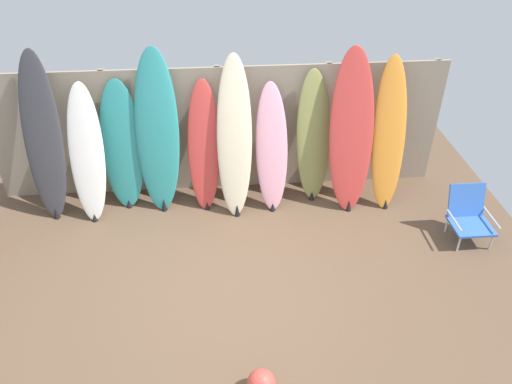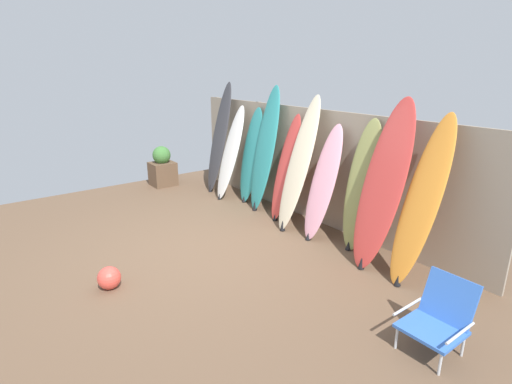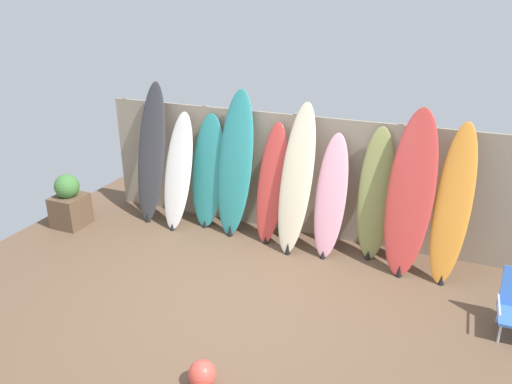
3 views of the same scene
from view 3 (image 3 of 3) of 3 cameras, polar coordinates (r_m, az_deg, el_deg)
name	(u,v)px [view 3 (image 3 of 3)]	position (r m, az deg, el deg)	size (l,w,h in m)	color
ground	(238,300)	(6.08, -2.02, -12.18)	(7.68, 7.68, 0.00)	brown
fence_back	(294,175)	(7.34, 4.32, 1.96)	(6.08, 0.11, 1.80)	gray
surfboard_charcoal_0	(151,154)	(7.92, -11.87, 4.31)	(0.52, 0.60, 2.15)	#38383D
surfboard_white_1	(178,172)	(7.66, -8.88, 2.30)	(0.45, 0.64, 1.74)	white
surfboard_teal_2	(208,172)	(7.60, -5.52, 2.28)	(0.58, 0.44, 1.73)	teal
surfboard_teal_3	(235,165)	(7.28, -2.41, 3.13)	(0.63, 0.59, 2.14)	teal
surfboard_red_4	(271,185)	(7.12, 1.76, 0.85)	(0.47, 0.54, 1.71)	#D13D38
surfboard_cream_5	(296,180)	(6.86, 4.65, 1.40)	(0.51, 0.74, 2.04)	beige
surfboard_pink_6	(331,197)	(6.83, 8.55, -0.52)	(0.43, 0.61, 1.66)	pink
surfboard_olive_7	(376,195)	(6.84, 13.51, -0.31)	(0.50, 0.49, 1.79)	olive
surfboard_red_8	(411,194)	(6.57, 17.25, -0.23)	(0.61, 0.72, 2.09)	#D13D38
surfboard_orange_9	(453,205)	(6.60, 21.60, -1.36)	(0.50, 0.75, 1.96)	orange
planter_box	(69,203)	(8.20, -20.55, -1.17)	(0.45, 0.49, 0.84)	brown
beach_ball	(202,374)	(4.93, -6.17, -19.98)	(0.26, 0.26, 0.26)	#E54C3F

